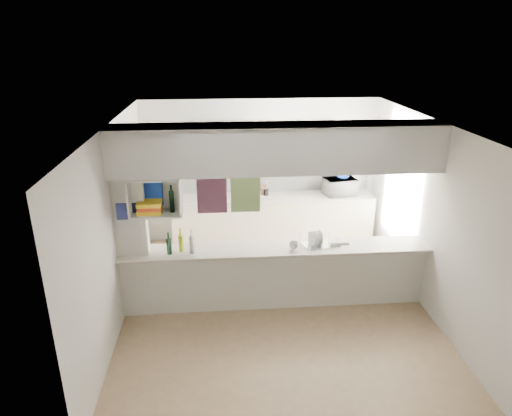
{
  "coord_description": "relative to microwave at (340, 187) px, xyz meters",
  "views": [
    {
      "loc": [
        -0.73,
        -5.56,
        3.64
      ],
      "look_at": [
        -0.24,
        0.5,
        1.31
      ],
      "focal_mm": 32.0,
      "sensor_mm": 36.0,
      "label": 1
    }
  ],
  "objects": [
    {
      "name": "floor",
      "position": [
        -1.41,
        -2.09,
        -1.07
      ],
      "size": [
        4.8,
        4.8,
        0.0
      ],
      "primitive_type": "plane",
      "color": "#947756",
      "rests_on": "ground"
    },
    {
      "name": "ceiling",
      "position": [
        -1.41,
        -2.09,
        1.53
      ],
      "size": [
        4.8,
        4.8,
        0.0
      ],
      "primitive_type": "plane",
      "color": "white",
      "rests_on": "wall_back"
    },
    {
      "name": "wall_back",
      "position": [
        -1.41,
        0.31,
        0.23
      ],
      "size": [
        4.2,
        0.0,
        4.2
      ],
      "primitive_type": "plane",
      "rotation": [
        1.57,
        0.0,
        0.0
      ],
      "color": "silver",
      "rests_on": "floor"
    },
    {
      "name": "wall_left",
      "position": [
        -3.51,
        -2.09,
        0.23
      ],
      "size": [
        0.0,
        4.8,
        4.8
      ],
      "primitive_type": "plane",
      "rotation": [
        1.57,
        0.0,
        1.57
      ],
      "color": "silver",
      "rests_on": "floor"
    },
    {
      "name": "wall_right",
      "position": [
        0.69,
        -2.09,
        0.23
      ],
      "size": [
        0.0,
        4.8,
        4.8
      ],
      "primitive_type": "plane",
      "rotation": [
        1.57,
        0.0,
        -1.57
      ],
      "color": "silver",
      "rests_on": "floor"
    },
    {
      "name": "servery_partition",
      "position": [
        -1.58,
        -2.08,
        0.59
      ],
      "size": [
        4.2,
        0.5,
        2.6
      ],
      "color": "silver",
      "rests_on": "floor"
    },
    {
      "name": "cubby_shelf",
      "position": [
        -2.97,
        -2.15,
        0.64
      ],
      "size": [
        0.65,
        0.35,
        0.5
      ],
      "color": "white",
      "rests_on": "bulkhead"
    },
    {
      "name": "kitchen_run",
      "position": [
        -1.25,
        0.05,
        -0.25
      ],
      "size": [
        3.6,
        0.63,
        2.24
      ],
      "color": "beige",
      "rests_on": "floor"
    },
    {
      "name": "microwave",
      "position": [
        0.0,
        0.0,
        0.0
      ],
      "size": [
        0.61,
        0.47,
        0.3
      ],
      "primitive_type": "imported",
      "rotation": [
        0.0,
        0.0,
        3.33
      ],
      "color": "white",
      "rests_on": "bench_top"
    },
    {
      "name": "bowl",
      "position": [
        0.04,
        0.01,
        0.18
      ],
      "size": [
        0.23,
        0.23,
        0.06
      ],
      "primitive_type": "imported",
      "color": "#0D2C95",
      "rests_on": "microwave"
    },
    {
      "name": "dish_rack",
      "position": [
        -0.83,
        -2.05,
        -0.06
      ],
      "size": [
        0.48,
        0.41,
        0.22
      ],
      "rotation": [
        0.0,
        0.0,
        0.27
      ],
      "color": "silver",
      "rests_on": "breakfast_bar"
    },
    {
      "name": "cup",
      "position": [
        -1.18,
        -2.16,
        -0.09
      ],
      "size": [
        0.14,
        0.14,
        0.1
      ],
      "primitive_type": "imported",
      "rotation": [
        0.0,
        0.0,
        -0.17
      ],
      "color": "white",
      "rests_on": "dish_rack"
    },
    {
      "name": "wine_bottles",
      "position": [
        -2.68,
        -2.13,
        -0.03
      ],
      "size": [
        0.37,
        0.15,
        0.34
      ],
      "color": "black",
      "rests_on": "breakfast_bar"
    },
    {
      "name": "plastic_tubs",
      "position": [
        -0.72,
        -2.03,
        -0.12
      ],
      "size": [
        0.49,
        0.23,
        0.07
      ],
      "color": "silver",
      "rests_on": "breakfast_bar"
    },
    {
      "name": "utensil_jar",
      "position": [
        -1.33,
        0.06,
        -0.09
      ],
      "size": [
        0.09,
        0.09,
        0.12
      ],
      "primitive_type": "cylinder",
      "color": "black",
      "rests_on": "bench_top"
    },
    {
      "name": "knife_block",
      "position": [
        -1.37,
        0.09,
        -0.06
      ],
      "size": [
        0.09,
        0.07,
        0.18
      ],
      "primitive_type": "cube",
      "rotation": [
        0.0,
        0.0,
        0.04
      ],
      "color": "brown",
      "rests_on": "bench_top"
    }
  ]
}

